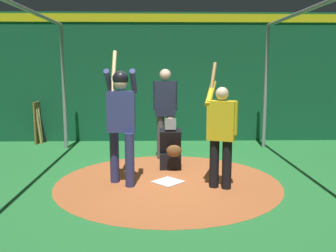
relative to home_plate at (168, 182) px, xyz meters
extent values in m
plane|color=#287A38|center=(0.00, 0.00, -0.01)|extent=(27.93, 27.93, 0.00)
cylinder|color=#B76033|center=(0.00, 0.00, -0.01)|extent=(3.71, 3.71, 0.01)
cube|color=white|center=(0.00, 0.00, 0.00)|extent=(0.59, 0.59, 0.01)
cylinder|color=navy|center=(0.21, -0.61, 0.42)|extent=(0.15, 0.15, 0.87)
cylinder|color=navy|center=(-0.03, -0.88, 0.42)|extent=(0.15, 0.15, 0.87)
cube|color=navy|center=(0.09, -0.75, 1.19)|extent=(0.22, 0.44, 0.65)
cylinder|color=navy|center=(-0.01, -0.55, 1.66)|extent=(0.53, 0.09, 0.41)
cylinder|color=navy|center=(-0.01, -0.95, 1.66)|extent=(0.53, 0.09, 0.41)
sphere|color=beige|center=(0.09, -0.75, 1.64)|extent=(0.23, 0.23, 0.23)
sphere|color=black|center=(0.09, -0.75, 1.71)|extent=(0.25, 0.25, 0.25)
cylinder|color=tan|center=(-0.13, -0.88, 1.79)|extent=(0.54, 0.06, 0.73)
cube|color=black|center=(-0.91, 0.06, 0.14)|extent=(0.40, 0.40, 0.30)
cube|color=black|center=(-0.87, 0.06, 0.52)|extent=(0.31, 0.40, 0.49)
sphere|color=#9E704C|center=(-0.85, 0.06, 0.86)|extent=(0.23, 0.23, 0.23)
cube|color=gray|center=(-0.75, 0.06, 0.86)|extent=(0.03, 0.20, 0.20)
ellipsoid|color=brown|center=(-0.59, 0.12, 0.39)|extent=(0.12, 0.28, 0.22)
cylinder|color=#4C4C51|center=(-1.65, 0.08, 0.44)|extent=(0.15, 0.15, 0.91)
cylinder|color=#4C4C51|center=(-1.65, -0.12, 0.44)|extent=(0.15, 0.15, 0.91)
cube|color=#1E2338|center=(-1.65, -0.02, 1.25)|extent=(0.22, 0.42, 0.72)
cylinder|color=#1E2338|center=(-1.65, 0.18, 1.31)|extent=(0.09, 0.09, 0.60)
cylinder|color=#1E2338|center=(-1.65, -0.22, 1.31)|extent=(0.09, 0.09, 0.60)
sphere|color=beige|center=(-1.65, -0.02, 1.74)|extent=(0.23, 0.23, 0.23)
cylinder|color=black|center=(0.34, 0.91, 0.38)|extent=(0.15, 0.15, 0.77)
cylinder|color=black|center=(0.27, 0.73, 0.38)|extent=(0.15, 0.15, 0.77)
cube|color=gold|center=(0.31, 0.82, 1.07)|extent=(0.36, 0.47, 0.61)
cylinder|color=gold|center=(0.38, 1.01, 1.12)|extent=(0.09, 0.09, 0.52)
cylinder|color=gold|center=(0.14, 0.67, 1.48)|extent=(0.46, 0.25, 0.40)
sphere|color=beige|center=(0.31, 0.82, 1.48)|extent=(0.20, 0.20, 0.20)
cylinder|color=olive|center=(0.07, 0.70, 1.59)|extent=(0.45, 0.22, 0.74)
cube|color=#145133|center=(-3.68, 0.00, 1.62)|extent=(0.20, 11.93, 3.27)
cube|color=yellow|center=(-3.57, 0.00, 3.11)|extent=(0.03, 11.69, 0.20)
cylinder|color=gray|center=(-2.73, -2.36, 1.41)|extent=(0.08, 0.08, 2.85)
cylinder|color=gray|center=(-2.73, 2.36, 1.41)|extent=(0.08, 0.08, 2.85)
cylinder|color=gray|center=(0.00, -2.36, 2.84)|extent=(5.46, 0.07, 0.07)
cylinder|color=gray|center=(0.00, 2.36, 2.84)|extent=(5.46, 0.07, 0.07)
cube|color=olive|center=(-3.43, -3.22, 0.51)|extent=(0.58, 0.04, 1.05)
cylinder|color=tan|center=(-3.62, -3.16, 0.44)|extent=(0.06, 0.17, 0.90)
cylinder|color=black|center=(-3.50, -3.16, 0.40)|extent=(0.06, 0.20, 0.83)
cylinder|color=tan|center=(-3.38, -3.16, 0.43)|extent=(0.06, 0.12, 0.89)
cylinder|color=tan|center=(-3.26, -3.16, 0.43)|extent=(0.06, 0.14, 0.88)
camera|label=1|loc=(5.95, -0.14, 1.87)|focal=39.66mm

